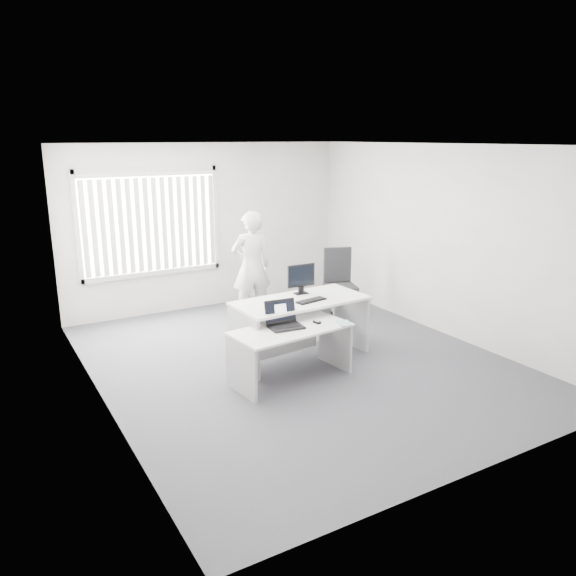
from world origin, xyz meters
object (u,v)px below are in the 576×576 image
laptop (286,316)px  person (251,266)px  desk_near (291,342)px  desk_far (300,316)px  office_chair (339,295)px  monitor (301,279)px

laptop → person: bearing=78.9°
desk_near → desk_far: 0.74m
office_chair → laptop: size_ratio=2.79×
office_chair → person: bearing=178.3°
desk_near → person: person is taller
person → desk_near: bearing=82.7°
desk_near → monitor: 1.15m
office_chair → monitor: monitor is taller
desk_far → person: bearing=82.0°
laptop → monitor: bearing=54.1°
monitor → desk_far: bearing=-120.9°
office_chair → laptop: bearing=-120.3°
desk_near → person: 2.45m
desk_near → desk_far: bearing=43.5°
office_chair → desk_far: bearing=-121.9°
monitor → desk_near: bearing=-126.5°
office_chair → laptop: office_chair is taller
person → desk_far: bearing=92.8°
desk_far → person: person is taller
desk_far → laptop: 0.78m
laptop → monitor: 1.04m
laptop → monitor: (0.68, 0.77, 0.20)m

